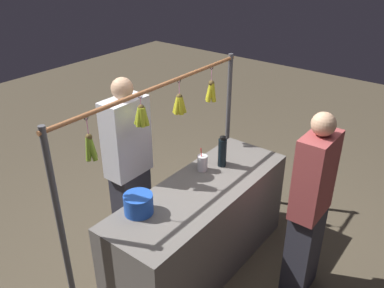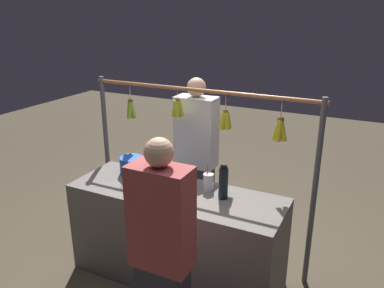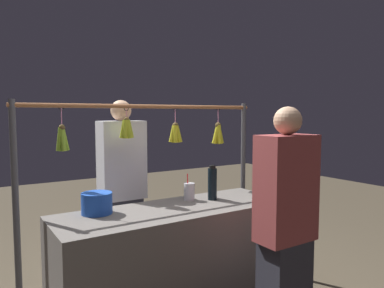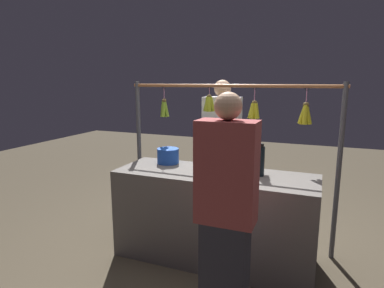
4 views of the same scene
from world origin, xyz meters
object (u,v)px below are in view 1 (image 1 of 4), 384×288
at_px(blue_bucket, 138,204).
at_px(drink_cup, 202,163).
at_px(water_bottle, 222,152).
at_px(vendor_person, 129,169).
at_px(customer_person, 309,209).

bearing_deg(blue_bucket, drink_cup, 179.14).
bearing_deg(water_bottle, blue_bucket, -6.17).
bearing_deg(water_bottle, drink_cup, -28.04).
relative_size(blue_bucket, drink_cup, 0.99).
relative_size(blue_bucket, vendor_person, 0.13).
distance_m(blue_bucket, vendor_person, 0.64).
relative_size(vendor_person, customer_person, 1.05).
xyz_separation_m(water_bottle, vendor_person, (0.52, -0.60, -0.14)).
relative_size(drink_cup, customer_person, 0.14).
bearing_deg(customer_person, vendor_person, -72.03).
bearing_deg(drink_cup, water_bottle, 151.96).
distance_m(blue_bucket, customer_person, 1.26).
distance_m(drink_cup, customer_person, 0.93).
bearing_deg(vendor_person, customer_person, 107.97).
bearing_deg(drink_cup, customer_person, 96.63).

